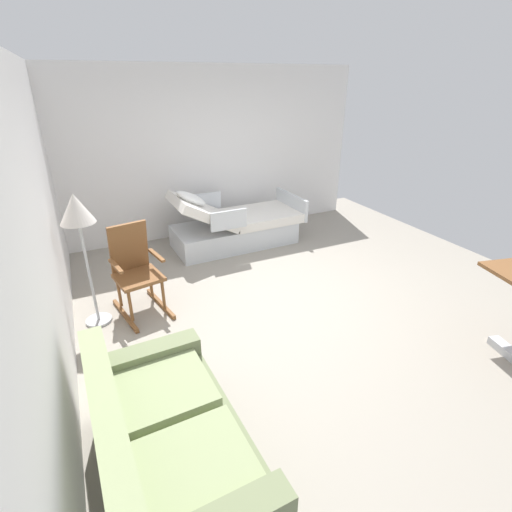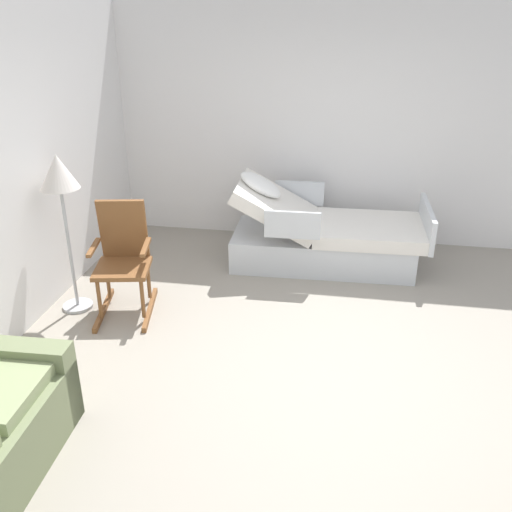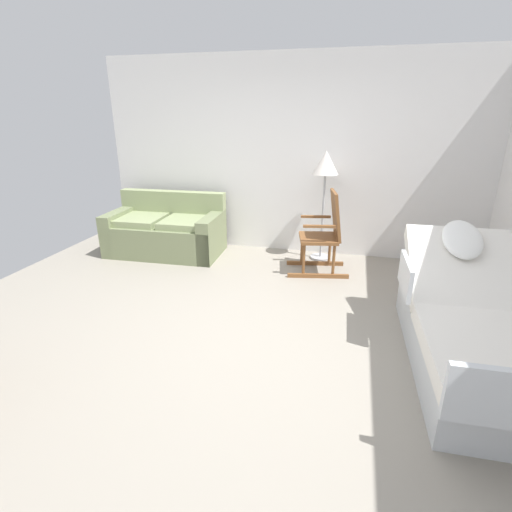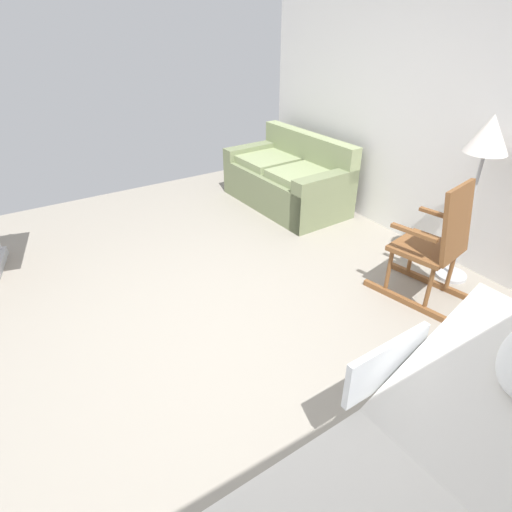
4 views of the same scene
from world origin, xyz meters
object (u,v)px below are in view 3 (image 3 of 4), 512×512
object	(u,v)px
couch	(166,232)
rocking_chair	(324,234)
hospital_bed	(473,334)
floor_lamp	(325,170)

from	to	relation	value
couch	rocking_chair	world-z (taller)	rocking_chair
couch	rocking_chair	xyz separation A→B (m)	(2.28, -0.18, 0.20)
hospital_bed	floor_lamp	distance (m)	2.79
floor_lamp	couch	bearing A→B (deg)	-172.47
floor_lamp	rocking_chair	bearing A→B (deg)	-81.77
couch	floor_lamp	xyz separation A→B (m)	(2.21, 0.29, 0.92)
hospital_bed	rocking_chair	size ratio (longest dim) A/B	1.99
couch	rocking_chair	bearing A→B (deg)	-4.63
hospital_bed	rocking_chair	bearing A→B (deg)	126.87
hospital_bed	floor_lamp	world-z (taller)	floor_lamp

